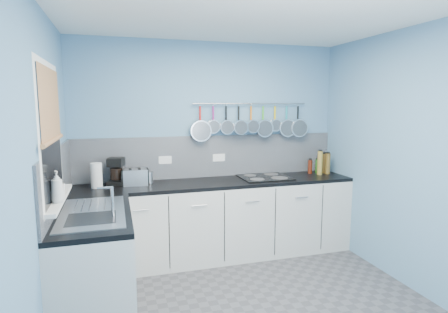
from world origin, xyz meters
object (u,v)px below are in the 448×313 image
soap_bottle_b (59,188)px  canister (149,177)px  paper_towel (97,175)px  coffee_maker (116,172)px  hob (264,177)px  toaster (135,177)px  soap_bottle_a (57,187)px

soap_bottle_b → canister: soap_bottle_b is taller
paper_towel → canister: 0.56m
coffee_maker → canister: bearing=19.0°
soap_bottle_b → hob: 2.37m
hob → canister: bearing=176.5°
toaster → paper_towel: bearing=-173.8°
soap_bottle_b → coffee_maker: 1.17m
paper_towel → coffee_maker: (0.20, 0.07, 0.02)m
canister → soap_bottle_a: bearing=-123.1°
coffee_maker → toaster: 0.21m
soap_bottle_b → soap_bottle_a: bearing=-90.0°
soap_bottle_b → hob: (2.13, 1.01, -0.23)m
soap_bottle_a → toaster: soap_bottle_a is taller
soap_bottle_b → canister: size_ratio=1.34×
soap_bottle_a → canister: size_ratio=1.86×
soap_bottle_b → paper_towel: size_ratio=0.65×
coffee_maker → hob: bearing=14.8°
paper_towel → toaster: paper_towel is taller
coffee_maker → toaster: (0.19, -0.05, -0.06)m
soap_bottle_a → paper_towel: soap_bottle_a is taller
soap_bottle_a → soap_bottle_b: (0.00, 0.09, -0.03)m
paper_towel → toaster: bearing=3.1°
toaster → coffee_maker: bearing=169.8°
soap_bottle_a → soap_bottle_b: bearing=90.0°
soap_bottle_b → canister: bearing=54.7°
coffee_maker → paper_towel: bearing=-144.3°
coffee_maker → hob: (1.70, -0.07, -0.14)m
soap_bottle_b → toaster: soap_bottle_b is taller
soap_bottle_a → coffee_maker: size_ratio=0.80×
soap_bottle_b → coffee_maker: bearing=68.5°
soap_bottle_b → canister: 1.35m
soap_bottle_a → soap_bottle_b: 0.10m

